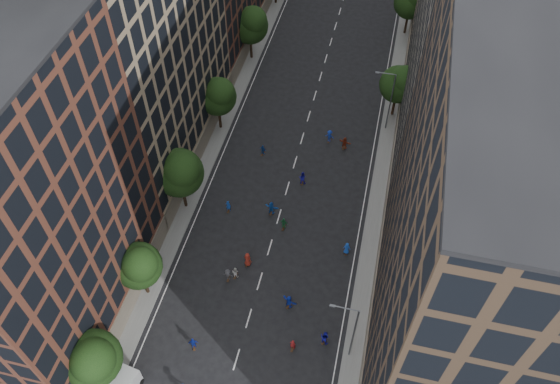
% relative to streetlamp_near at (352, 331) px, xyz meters
% --- Properties ---
extents(ground, '(240.00, 240.00, 0.00)m').
position_rel_streetlamp_near_xyz_m(ground, '(-10.37, 28.00, -5.17)').
color(ground, black).
rests_on(ground, ground).
extents(sidewalk_left, '(4.00, 105.00, 0.15)m').
position_rel_streetlamp_near_xyz_m(sidewalk_left, '(-22.37, 35.50, -5.09)').
color(sidewalk_left, slate).
rests_on(sidewalk_left, ground).
extents(sidewalk_right, '(4.00, 105.00, 0.15)m').
position_rel_streetlamp_near_xyz_m(sidewalk_right, '(1.63, 35.50, -5.09)').
color(sidewalk_right, slate).
rests_on(sidewalk_right, ground).
extents(bldg_left_a, '(14.00, 22.00, 30.00)m').
position_rel_streetlamp_near_xyz_m(bldg_left_a, '(-29.37, -1.00, 9.83)').
color(bldg_left_a, brown).
rests_on(bldg_left_a, ground).
extents(bldg_left_b, '(14.00, 26.00, 34.00)m').
position_rel_streetlamp_near_xyz_m(bldg_left_b, '(-29.37, 23.00, 11.83)').
color(bldg_left_b, '#957F61').
rests_on(bldg_left_b, ground).
extents(bldg_right_a, '(14.00, 30.00, 36.00)m').
position_rel_streetlamp_near_xyz_m(bldg_right_a, '(8.63, 3.00, 12.83)').
color(bldg_right_a, '#453324').
rests_on(bldg_right_a, ground).
extents(bldg_right_b, '(14.00, 28.00, 33.00)m').
position_rel_streetlamp_near_xyz_m(bldg_right_b, '(8.63, 32.00, 11.33)').
color(bldg_right_b, '#665F54').
rests_on(bldg_right_b, ground).
extents(tree_left_0, '(5.20, 5.20, 8.83)m').
position_rel_streetlamp_near_xyz_m(tree_left_0, '(-21.38, -8.15, 0.79)').
color(tree_left_0, black).
rests_on(tree_left_0, ground).
extents(tree_left_1, '(4.80, 4.80, 8.21)m').
position_rel_streetlamp_near_xyz_m(tree_left_1, '(-21.39, 1.86, 0.38)').
color(tree_left_1, black).
rests_on(tree_left_1, ground).
extents(tree_left_2, '(5.60, 5.60, 9.45)m').
position_rel_streetlamp_near_xyz_m(tree_left_2, '(-21.36, 13.83, 1.19)').
color(tree_left_2, black).
rests_on(tree_left_2, ground).
extents(tree_left_3, '(5.00, 5.00, 8.58)m').
position_rel_streetlamp_near_xyz_m(tree_left_3, '(-21.38, 27.85, 0.65)').
color(tree_left_3, black).
rests_on(tree_left_3, ground).
extents(tree_left_4, '(5.40, 5.40, 9.08)m').
position_rel_streetlamp_near_xyz_m(tree_left_4, '(-21.37, 43.84, 0.93)').
color(tree_left_4, black).
rests_on(tree_left_4, ground).
extents(tree_right_a, '(5.00, 5.00, 8.39)m').
position_rel_streetlamp_near_xyz_m(tree_right_a, '(1.02, 35.85, 0.46)').
color(tree_right_a, black).
rests_on(tree_right_a, ground).
extents(tree_right_b, '(5.20, 5.20, 8.83)m').
position_rel_streetlamp_near_xyz_m(tree_right_b, '(1.02, 55.85, 0.79)').
color(tree_right_b, black).
rests_on(tree_right_b, ground).
extents(streetlamp_near, '(2.64, 0.22, 9.06)m').
position_rel_streetlamp_near_xyz_m(streetlamp_near, '(0.00, 0.00, 0.00)').
color(streetlamp_near, '#595B60').
rests_on(streetlamp_near, ground).
extents(streetlamp_far, '(2.64, 0.22, 9.06)m').
position_rel_streetlamp_near_xyz_m(streetlamp_far, '(0.00, 33.00, 0.00)').
color(streetlamp_far, '#595B60').
rests_on(streetlamp_far, ground).
extents(skater_2, '(1.13, 1.02, 1.88)m').
position_rel_streetlamp_near_xyz_m(skater_2, '(-2.38, 0.78, -4.23)').
color(skater_2, '#121295').
rests_on(skater_2, ground).
extents(skater_4, '(1.06, 0.69, 1.68)m').
position_rel_streetlamp_near_xyz_m(skater_4, '(-14.77, -2.72, -4.33)').
color(skater_4, '#122699').
rests_on(skater_4, ground).
extents(skater_5, '(1.74, 1.17, 1.80)m').
position_rel_streetlamp_near_xyz_m(skater_5, '(-6.65, 3.81, -4.27)').
color(skater_5, '#162FB4').
rests_on(skater_5, ground).
extents(skater_6, '(1.11, 0.92, 1.95)m').
position_rel_streetlamp_near_xyz_m(skater_6, '(-12.17, 7.76, -4.20)').
color(skater_6, maroon).
rests_on(skater_6, ground).
extents(skater_7, '(0.64, 0.45, 1.65)m').
position_rel_streetlamp_near_xyz_m(skater_7, '(-5.28, -0.64, -4.34)').
color(skater_7, maroon).
rests_on(skater_7, ground).
extents(skater_8, '(0.80, 0.66, 1.50)m').
position_rel_streetlamp_near_xyz_m(skater_8, '(-13.06, 6.01, -4.42)').
color(skater_8, silver).
rests_on(skater_8, ground).
extents(skater_9, '(1.06, 0.64, 1.61)m').
position_rel_streetlamp_near_xyz_m(skater_9, '(-13.73, 5.50, -4.36)').
color(skater_9, '#3E3E43').
rests_on(skater_9, ground).
extents(skater_10, '(1.07, 0.59, 1.73)m').
position_rel_streetlamp_near_xyz_m(skater_10, '(-9.43, 13.49, -4.31)').
color(skater_10, '#206B3A').
rests_on(skater_10, ground).
extents(skater_11, '(1.75, 0.79, 1.82)m').
position_rel_streetlamp_near_xyz_m(skater_11, '(-11.35, 15.32, -4.26)').
color(skater_11, '#1550B1').
rests_on(skater_11, ground).
extents(skater_12, '(0.81, 0.53, 1.65)m').
position_rel_streetlamp_near_xyz_m(skater_12, '(-1.87, 11.77, -4.34)').
color(skater_12, blue).
rests_on(skater_12, ground).
extents(skater_13, '(0.64, 0.45, 1.70)m').
position_rel_streetlamp_near_xyz_m(skater_13, '(-16.38, 14.50, -4.32)').
color(skater_13, '#1544AD').
rests_on(skater_13, ground).
extents(skater_14, '(0.91, 0.71, 1.86)m').
position_rel_streetlamp_near_xyz_m(skater_14, '(-8.77, 20.77, -4.24)').
color(skater_14, '#16139B').
rests_on(skater_14, ground).
extents(skater_15, '(1.29, 0.90, 1.83)m').
position_rel_streetlamp_near_xyz_m(skater_15, '(-6.77, 28.77, -4.25)').
color(skater_15, '#1430A5').
rests_on(skater_15, ground).
extents(skater_16, '(0.96, 0.66, 1.51)m').
position_rel_streetlamp_near_xyz_m(skater_16, '(-14.73, 24.46, -4.41)').
color(skater_16, '#133E9B').
rests_on(skater_16, ground).
extents(skater_17, '(1.72, 0.94, 1.77)m').
position_rel_streetlamp_near_xyz_m(skater_17, '(-4.65, 27.98, -4.29)').
color(skater_17, maroon).
rests_on(skater_17, ground).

